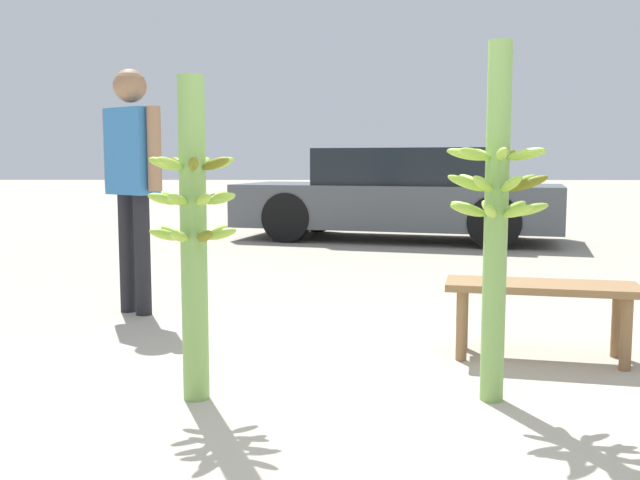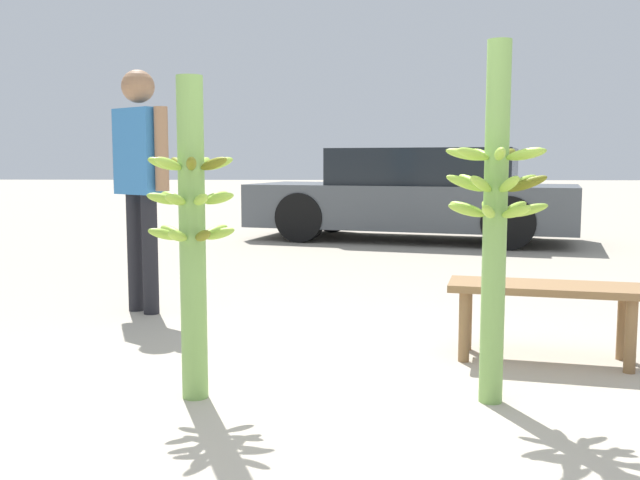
{
  "view_description": "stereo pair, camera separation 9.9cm",
  "coord_description": "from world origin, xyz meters",
  "px_view_note": "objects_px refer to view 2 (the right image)",
  "views": [
    {
      "loc": [
        -0.1,
        -2.77,
        1.09
      ],
      "look_at": [
        -0.15,
        0.57,
        0.72
      ],
      "focal_mm": 40.0,
      "sensor_mm": 36.0,
      "label": 1
    },
    {
      "loc": [
        -0.0,
        -2.77,
        1.09
      ],
      "look_at": [
        -0.15,
        0.57,
        0.72
      ],
      "focal_mm": 40.0,
      "sensor_mm": 36.0,
      "label": 2
    }
  ],
  "objects_px": {
    "parked_car": "(415,195)",
    "market_bench": "(546,298)",
    "banana_stalk_center": "(496,213)",
    "banana_stalk_left": "(193,231)",
    "vendor_person": "(141,167)"
  },
  "relations": [
    {
      "from": "banana_stalk_left",
      "to": "vendor_person",
      "type": "bearing_deg",
      "value": 112.93
    },
    {
      "from": "banana_stalk_left",
      "to": "banana_stalk_center",
      "type": "bearing_deg",
      "value": -0.09
    },
    {
      "from": "banana_stalk_center",
      "to": "parked_car",
      "type": "relative_size",
      "value": 0.34
    },
    {
      "from": "market_bench",
      "to": "parked_car",
      "type": "bearing_deg",
      "value": 103.75
    },
    {
      "from": "banana_stalk_center",
      "to": "vendor_person",
      "type": "distance_m",
      "value": 2.84
    },
    {
      "from": "banana_stalk_center",
      "to": "market_bench",
      "type": "distance_m",
      "value": 0.96
    },
    {
      "from": "banana_stalk_center",
      "to": "vendor_person",
      "type": "xyz_separation_m",
      "value": [
        -2.14,
        1.85,
        0.19
      ]
    },
    {
      "from": "banana_stalk_center",
      "to": "market_bench",
      "type": "bearing_deg",
      "value": 58.83
    },
    {
      "from": "banana_stalk_left",
      "to": "banana_stalk_center",
      "type": "relative_size",
      "value": 0.91
    },
    {
      "from": "market_bench",
      "to": "vendor_person",
      "type": "bearing_deg",
      "value": 167.72
    },
    {
      "from": "banana_stalk_left",
      "to": "market_bench",
      "type": "distance_m",
      "value": 1.95
    },
    {
      "from": "banana_stalk_left",
      "to": "market_bench",
      "type": "relative_size",
      "value": 1.36
    },
    {
      "from": "banana_stalk_center",
      "to": "vendor_person",
      "type": "relative_size",
      "value": 0.93
    },
    {
      "from": "parked_car",
      "to": "market_bench",
      "type": "bearing_deg",
      "value": -162.6
    },
    {
      "from": "banana_stalk_left",
      "to": "parked_car",
      "type": "height_order",
      "value": "banana_stalk_left"
    }
  ]
}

